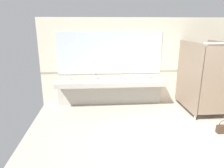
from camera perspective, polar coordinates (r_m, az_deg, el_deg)
name	(u,v)px	position (r m, az deg, el deg)	size (l,w,h in m)	color
ground_plane	(199,150)	(4.81, 23.14, -16.65)	(7.58, 5.88, 0.10)	#B2A899
wall_back	(162,62)	(6.66, 13.96, 6.11)	(7.58, 0.12, 2.67)	beige
wall_back_tile_band	(162,71)	(6.66, 13.96, 3.60)	(7.58, 0.01, 0.06)	#9E937F
vanity_counter	(111,87)	(6.24, -0.41, -0.79)	(3.28, 0.57, 0.96)	#B2ADA3
mirror_panel	(110,53)	(6.22, -0.57, 8.67)	(3.18, 0.02, 1.27)	silver
bathroom_stalls	(221,76)	(6.44, 28.32, 1.88)	(1.82, 1.45, 2.06)	#84705B
handbag	(222,129)	(5.55, 28.55, -10.98)	(0.25, 0.12, 0.32)	#3F2D1E
soap_dispenser	(96,77)	(6.22, -4.51, 1.97)	(0.07, 0.07, 0.18)	white
paper_cup	(146,79)	(6.18, 9.42, 1.39)	(0.07, 0.07, 0.09)	white
floor_drain_cover	(185,141)	(4.91, 19.79, -14.81)	(0.14, 0.14, 0.01)	#B7BABF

